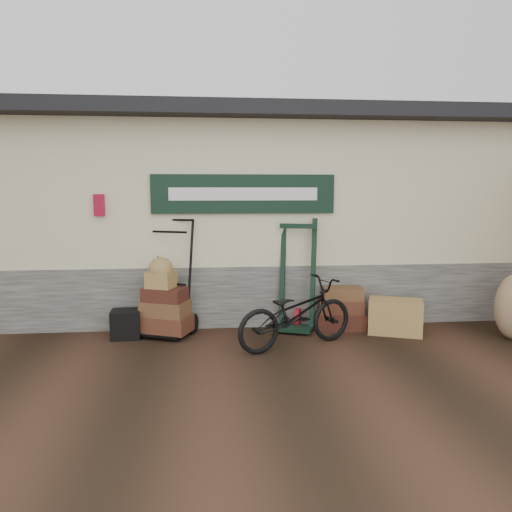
{
  "coord_description": "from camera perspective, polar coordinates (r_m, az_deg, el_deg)",
  "views": [
    {
      "loc": [
        -0.84,
        -6.12,
        2.01
      ],
      "look_at": [
        -0.13,
        0.9,
        1.07
      ],
      "focal_mm": 35.0,
      "sensor_mm": 36.0,
      "label": 1
    }
  ],
  "objects": [
    {
      "name": "green_barrow",
      "position": [
        7.17,
        4.73,
        -2.16
      ],
      "size": [
        0.71,
        0.66,
        1.6
      ],
      "primitive_type": null,
      "rotation": [
        0.0,
        0.0,
        -0.36
      ],
      "color": "black",
      "rests_on": "ground"
    },
    {
      "name": "ground",
      "position": [
        6.5,
        1.97,
        -10.43
      ],
      "size": [
        80.0,
        80.0,
        0.0
      ],
      "primitive_type": "plane",
      "color": "black",
      "rests_on": "ground"
    },
    {
      "name": "station_building",
      "position": [
        8.91,
        -0.38,
        5.05
      ],
      "size": [
        14.4,
        4.1,
        3.2
      ],
      "color": "#4C4C47",
      "rests_on": "ground"
    },
    {
      "name": "porter_trolley",
      "position": [
        7.05,
        -9.73,
        -2.25
      ],
      "size": [
        0.99,
        0.88,
        1.64
      ],
      "primitive_type": null,
      "rotation": [
        0.0,
        0.0,
        -0.4
      ],
      "color": "black",
      "rests_on": "ground"
    },
    {
      "name": "black_trunk",
      "position": [
        7.08,
        -14.64,
        -7.53
      ],
      "size": [
        0.4,
        0.35,
        0.39
      ],
      "primitive_type": "cube",
      "rotation": [
        0.0,
        0.0,
        0.04
      ],
      "color": "black",
      "rests_on": "ground"
    },
    {
      "name": "suitcase_stack",
      "position": [
        7.39,
        9.6,
        -5.83
      ],
      "size": [
        0.74,
        0.52,
        0.62
      ],
      "primitive_type": null,
      "rotation": [
        0.0,
        0.0,
        -0.12
      ],
      "color": "#391912",
      "rests_on": "ground"
    },
    {
      "name": "bicycle",
      "position": [
        6.42,
        4.6,
        -6.13
      ],
      "size": [
        1.22,
        1.78,
        0.98
      ],
      "primitive_type": "imported",
      "rotation": [
        0.0,
        0.0,
        1.98
      ],
      "color": "black",
      "rests_on": "ground"
    },
    {
      "name": "wicker_hamper",
      "position": [
        7.35,
        15.62,
        -6.67
      ],
      "size": [
        0.85,
        0.7,
        0.47
      ],
      "primitive_type": "cube",
      "rotation": [
        0.0,
        0.0,
        -0.36
      ],
      "color": "olive",
      "rests_on": "ground"
    }
  ]
}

